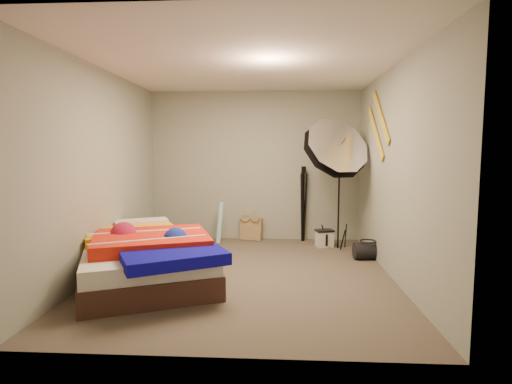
# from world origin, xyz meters

# --- Properties ---
(floor) EXTENTS (4.00, 4.00, 0.00)m
(floor) POSITION_xyz_m (0.00, 0.00, 0.00)
(floor) COLOR brown
(floor) RESTS_ON ground
(ceiling) EXTENTS (4.00, 4.00, 0.00)m
(ceiling) POSITION_xyz_m (0.00, 0.00, 2.50)
(ceiling) COLOR silver
(ceiling) RESTS_ON wall_back
(wall_back) EXTENTS (3.50, 0.00, 3.50)m
(wall_back) POSITION_xyz_m (0.00, 2.00, 1.25)
(wall_back) COLOR gray
(wall_back) RESTS_ON floor
(wall_front) EXTENTS (3.50, 0.00, 3.50)m
(wall_front) POSITION_xyz_m (0.00, -2.00, 1.25)
(wall_front) COLOR gray
(wall_front) RESTS_ON floor
(wall_left) EXTENTS (0.00, 4.00, 4.00)m
(wall_left) POSITION_xyz_m (-1.75, 0.00, 1.25)
(wall_left) COLOR gray
(wall_left) RESTS_ON floor
(wall_right) EXTENTS (0.00, 4.00, 4.00)m
(wall_right) POSITION_xyz_m (1.75, 0.00, 1.25)
(wall_right) COLOR gray
(wall_right) RESTS_ON floor
(tote_bag) EXTENTS (0.40, 0.25, 0.38)m
(tote_bag) POSITION_xyz_m (-0.06, 1.90, 0.19)
(tote_bag) COLOR #A28757
(tote_bag) RESTS_ON floor
(wrapping_roll) EXTENTS (0.15, 0.21, 0.68)m
(wrapping_roll) POSITION_xyz_m (-0.55, 1.64, 0.34)
(wrapping_roll) COLOR #4BA7C3
(wrapping_roll) RESTS_ON floor
(camera_case) EXTENTS (0.29, 0.24, 0.25)m
(camera_case) POSITION_xyz_m (1.13, 1.47, 0.13)
(camera_case) COLOR beige
(camera_case) RESTS_ON floor
(duffel_bag) EXTENTS (0.40, 0.26, 0.24)m
(duffel_bag) POSITION_xyz_m (1.65, 0.76, 0.12)
(duffel_bag) COLOR black
(duffel_bag) RESTS_ON floor
(wall_stripe_upper) EXTENTS (0.02, 0.91, 0.78)m
(wall_stripe_upper) POSITION_xyz_m (1.73, 0.60, 1.95)
(wall_stripe_upper) COLOR gold
(wall_stripe_upper) RESTS_ON wall_right
(wall_stripe_lower) EXTENTS (0.02, 0.91, 0.78)m
(wall_stripe_lower) POSITION_xyz_m (1.73, 0.85, 1.75)
(wall_stripe_lower) COLOR gold
(wall_stripe_lower) RESTS_ON wall_right
(bed) EXTENTS (2.09, 2.34, 0.58)m
(bed) POSITION_xyz_m (-1.11, -0.30, 0.29)
(bed) COLOR #3F241E
(bed) RESTS_ON floor
(photo_umbrella) EXTENTS (1.09, 1.02, 2.10)m
(photo_umbrella) POSITION_xyz_m (1.22, 1.23, 1.51)
(photo_umbrella) COLOR black
(photo_umbrella) RESTS_ON floor
(camera_tripod) EXTENTS (0.08, 0.08, 1.25)m
(camera_tripod) POSITION_xyz_m (0.81, 1.87, 0.72)
(camera_tripod) COLOR black
(camera_tripod) RESTS_ON floor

